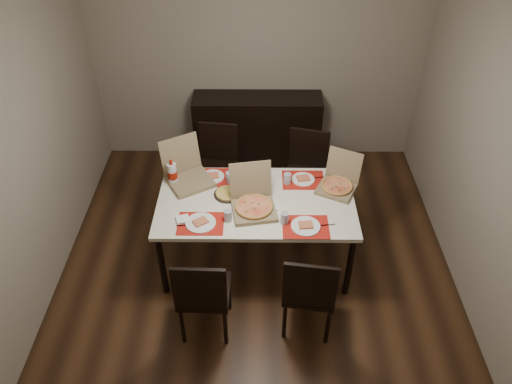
% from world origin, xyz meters
% --- Properties ---
extents(ground, '(3.80, 4.00, 0.02)m').
position_xyz_m(ground, '(0.00, 0.00, -0.01)').
color(ground, '#3E2413').
rests_on(ground, ground).
extents(room_walls, '(3.84, 4.02, 2.62)m').
position_xyz_m(room_walls, '(0.00, 0.43, 1.73)').
color(room_walls, gray).
rests_on(room_walls, ground).
extents(sideboard, '(1.50, 0.40, 0.90)m').
position_xyz_m(sideboard, '(0.00, 1.78, 0.45)').
color(sideboard, black).
rests_on(sideboard, ground).
extents(dining_table, '(1.80, 1.00, 0.75)m').
position_xyz_m(dining_table, '(-0.00, 0.12, 0.68)').
color(dining_table, beige).
rests_on(dining_table, ground).
extents(chair_near_left, '(0.43, 0.43, 0.93)m').
position_xyz_m(chair_near_left, '(-0.43, -0.76, 0.51)').
color(chair_near_left, black).
rests_on(chair_near_left, ground).
extents(chair_near_right, '(0.47, 0.47, 0.93)m').
position_xyz_m(chair_near_right, '(0.43, -0.72, 0.51)').
color(chair_near_right, black).
rests_on(chair_near_right, ground).
extents(chair_far_left, '(0.47, 0.47, 0.93)m').
position_xyz_m(chair_far_left, '(-0.43, 1.05, 0.51)').
color(chair_far_left, black).
rests_on(chair_far_left, ground).
extents(chair_far_right, '(0.51, 0.51, 0.93)m').
position_xyz_m(chair_far_right, '(0.53, 0.93, 0.51)').
color(chair_far_right, black).
rests_on(chair_far_right, ground).
extents(setting_near_left, '(0.50, 0.30, 0.11)m').
position_xyz_m(setting_near_left, '(-0.44, -0.18, 0.77)').
color(setting_near_left, '#B9140C').
rests_on(setting_near_left, dining_table).
extents(setting_near_right, '(0.47, 0.30, 0.11)m').
position_xyz_m(setting_near_right, '(0.38, -0.21, 0.77)').
color(setting_near_right, '#B9140C').
rests_on(setting_near_right, dining_table).
extents(setting_far_left, '(0.49, 0.30, 0.11)m').
position_xyz_m(setting_far_left, '(-0.40, 0.45, 0.77)').
color(setting_far_left, '#B9140C').
rests_on(setting_far_left, dining_table).
extents(setting_far_right, '(0.48, 0.30, 0.11)m').
position_xyz_m(setting_far_right, '(0.40, 0.41, 0.77)').
color(setting_far_right, '#B9140C').
rests_on(setting_far_right, dining_table).
extents(napkin_loose, '(0.16, 0.15, 0.02)m').
position_xyz_m(napkin_loose, '(0.12, 0.00, 0.76)').
color(napkin_loose, white).
rests_on(napkin_loose, dining_table).
extents(pizza_box_center, '(0.44, 0.47, 0.38)m').
position_xyz_m(pizza_box_center, '(-0.03, 0.01, 0.81)').
color(pizza_box_center, olive).
rests_on(pizza_box_center, dining_table).
extents(pizza_box_right, '(0.46, 0.47, 0.33)m').
position_xyz_m(pizza_box_right, '(0.76, 0.31, 0.80)').
color(pizza_box_right, olive).
rests_on(pizza_box_right, dining_table).
extents(pizza_box_left, '(0.55, 0.56, 0.39)m').
position_xyz_m(pizza_box_left, '(-0.66, 0.42, 0.81)').
color(pizza_box_left, olive).
rests_on(pizza_box_left, dining_table).
extents(faina_plate, '(0.26, 0.26, 0.03)m').
position_xyz_m(faina_plate, '(-0.27, 0.20, 0.76)').
color(faina_plate, black).
rests_on(faina_plate, dining_table).
extents(dip_bowl, '(0.15, 0.15, 0.03)m').
position_xyz_m(dip_bowl, '(0.07, 0.34, 0.77)').
color(dip_bowl, white).
rests_on(dip_bowl, dining_table).
extents(soda_bottle, '(0.09, 0.09, 0.27)m').
position_xyz_m(soda_bottle, '(-0.79, 0.37, 0.86)').
color(soda_bottle, silver).
rests_on(soda_bottle, dining_table).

